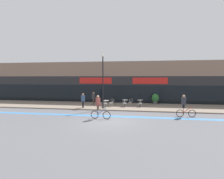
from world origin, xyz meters
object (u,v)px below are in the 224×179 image
at_px(cafe_chair_2_near, 140,103).
at_px(cafe_chair_1_near, 125,103).
at_px(bistro_table_0, 106,102).
at_px(cyclist_1, 184,105).
at_px(cafe_chair_0_near, 105,103).
at_px(cafe_chair_0_side, 112,102).
at_px(pedestrian_far_end, 94,97).
at_px(pedestrian_near_end, 83,99).
at_px(bistro_table_1, 125,102).
at_px(cyclist_0, 99,106).
at_px(planter_pot, 155,98).
at_px(lamp_post, 103,78).
at_px(bistro_table_2, 140,102).
at_px(cafe_chair_1_side, 130,102).

bearing_deg(cafe_chair_2_near, cafe_chair_1_near, 93.46).
distance_m(bistro_table_0, cyclist_1, 8.78).
bearing_deg(cafe_chair_0_near, cafe_chair_0_side, -39.73).
bearing_deg(cafe_chair_0_side, cyclist_1, 148.19).
xyz_separation_m(cyclist_1, pedestrian_far_end, (-9.68, 5.05, -0.06)).
bearing_deg(pedestrian_near_end, bistro_table_1, -167.65).
distance_m(cafe_chair_1_near, cyclist_1, 6.87).
bearing_deg(bistro_table_1, cyclist_0, -105.50).
relative_size(cafe_chair_2_near, pedestrian_near_end, 0.55).
relative_size(cafe_chair_2_near, planter_pot, 0.68).
height_order(bistro_table_0, cafe_chair_1_near, cafe_chair_1_near).
relative_size(cyclist_0, pedestrian_far_end, 1.26).
height_order(lamp_post, cyclist_0, lamp_post).
height_order(bistro_table_0, cafe_chair_0_near, cafe_chair_0_near).
bearing_deg(lamp_post, cafe_chair_0_near, 84.87).
relative_size(cyclist_1, pedestrian_near_end, 1.22).
relative_size(cafe_chair_2_near, cyclist_0, 0.45).
height_order(cafe_chair_0_near, cyclist_0, cyclist_0).
bearing_deg(pedestrian_far_end, cafe_chair_0_near, -55.89).
bearing_deg(bistro_table_1, lamp_post, -137.74).
distance_m(bistro_table_1, cyclist_1, 7.23).
height_order(cafe_chair_0_side, cyclist_0, cyclist_0).
xyz_separation_m(cafe_chair_0_side, cafe_chair_1_near, (1.54, -0.08, 0.00)).
distance_m(bistro_table_2, cafe_chair_0_near, 4.21).
bearing_deg(bistro_table_1, planter_pot, 32.65).
relative_size(bistro_table_2, cafe_chair_2_near, 0.84).
distance_m(bistro_table_1, planter_pot, 4.43).
relative_size(cafe_chair_0_side, planter_pot, 0.68).
distance_m(cafe_chair_0_near, cafe_chair_1_side, 3.05).
bearing_deg(planter_pot, cafe_chair_2_near, -124.77).
xyz_separation_m(bistro_table_0, cyclist_1, (7.83, -3.95, 0.51)).
height_order(cafe_chair_2_near, planter_pot, planter_pot).
xyz_separation_m(bistro_table_1, cyclist_0, (-1.75, -6.31, 0.47)).
bearing_deg(bistro_table_2, pedestrian_far_end, 176.70).
xyz_separation_m(cafe_chair_2_near, cyclist_1, (3.86, -4.09, 0.49)).
distance_m(cafe_chair_0_side, cafe_chair_1_side, 2.25).
height_order(lamp_post, pedestrian_far_end, lamp_post).
bearing_deg(cafe_chair_1_side, bistro_table_2, -172.51).
bearing_deg(bistro_table_2, cyclist_0, -118.42).
relative_size(bistro_table_2, cafe_chair_1_near, 0.84).
bearing_deg(bistro_table_1, bistro_table_0, -165.90).
xyz_separation_m(cafe_chair_2_near, planter_pot, (1.94, 2.79, 0.19)).
height_order(lamp_post, cyclist_1, lamp_post).
height_order(cafe_chair_2_near, pedestrian_far_end, pedestrian_far_end).
distance_m(bistro_table_1, pedestrian_near_end, 4.99).
bearing_deg(planter_pot, pedestrian_far_end, -166.71).
distance_m(bistro_table_2, pedestrian_far_end, 5.84).
xyz_separation_m(bistro_table_0, planter_pot, (5.91, 2.94, 0.20)).
bearing_deg(cafe_chair_1_side, cafe_chair_2_near, 157.53).
relative_size(bistro_table_2, cafe_chair_0_side, 0.84).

